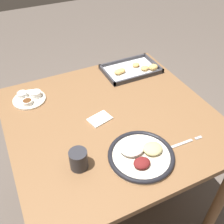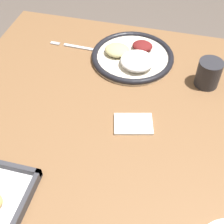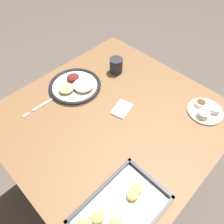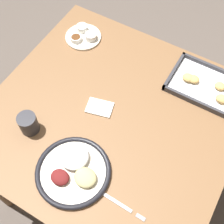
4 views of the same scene
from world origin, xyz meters
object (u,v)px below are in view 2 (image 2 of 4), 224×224
(dinner_plate, at_px, (132,56))
(napkin, at_px, (133,124))
(drinking_cup, at_px, (209,73))
(fork, at_px, (81,48))

(dinner_plate, bearing_deg, napkin, 102.54)
(drinking_cup, distance_m, napkin, 0.29)
(dinner_plate, xyz_separation_m, napkin, (-0.06, 0.28, -0.01))
(dinner_plate, distance_m, drinking_cup, 0.26)
(drinking_cup, bearing_deg, dinner_plate, -13.89)
(fork, distance_m, drinking_cup, 0.45)
(dinner_plate, bearing_deg, drinking_cup, 166.11)
(fork, distance_m, napkin, 0.40)
(dinner_plate, relative_size, drinking_cup, 3.25)
(fork, bearing_deg, drinking_cup, 171.40)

